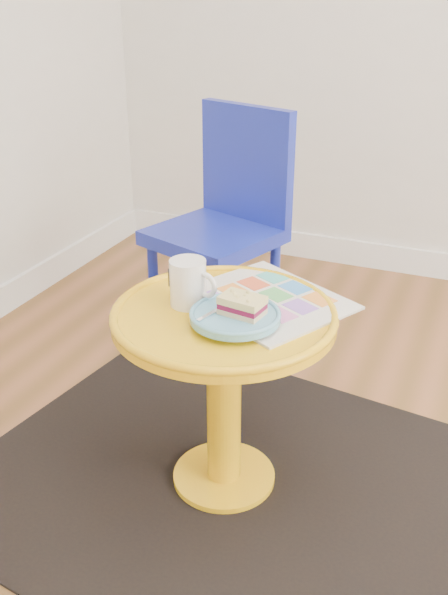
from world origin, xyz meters
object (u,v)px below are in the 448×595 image
at_px(plate, 235,317).
at_px(side_table, 224,364).
at_px(newspaper, 266,300).
at_px(mug, 189,282).
at_px(chair, 227,216).

bearing_deg(plate, side_table, 135.75).
xyz_separation_m(newspaper, mug, (-0.16, -0.09, 0.06)).
distance_m(chair, plate, 0.82).
distance_m(side_table, chair, 0.77).
relative_size(newspaper, plate, 1.76).
relative_size(side_table, mug, 4.27).
xyz_separation_m(side_table, newspaper, (0.07, 0.10, 0.15)).
distance_m(side_table, mug, 0.22).
distance_m(side_table, plate, 0.18).
height_order(chair, mug, chair).
bearing_deg(chair, side_table, -49.18).
xyz_separation_m(newspaper, plate, (-0.02, -0.14, 0.02)).
distance_m(chair, mug, 0.73).
bearing_deg(mug, newspaper, 38.19).
relative_size(mug, plate, 0.61).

